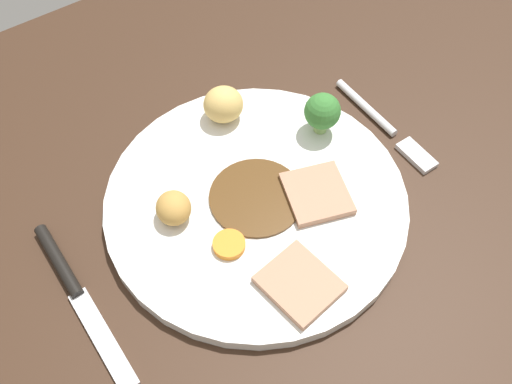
{
  "coord_description": "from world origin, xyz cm",
  "views": [
    {
      "loc": [
        21.3,
        24.94,
        53.0
      ],
      "look_at": [
        2.52,
        -2.0,
        6.0
      ],
      "focal_mm": 41.48,
      "sensor_mm": 36.0,
      "label": 1
    }
  ],
  "objects_px": {
    "meat_slice_under": "(317,194)",
    "carrot_coin_front": "(229,245)",
    "broccoli_floret": "(322,112)",
    "roast_potato_left": "(223,104)",
    "roast_potato_right": "(174,208)",
    "fork": "(386,126)",
    "knife": "(74,288)",
    "dinner_plate": "(256,202)",
    "meat_slice_main": "(300,284)"
  },
  "relations": [
    {
      "from": "meat_slice_under",
      "to": "carrot_coin_front",
      "type": "relative_size",
      "value": 2.05
    },
    {
      "from": "broccoli_floret",
      "to": "roast_potato_left",
      "type": "bearing_deg",
      "value": -45.1
    },
    {
      "from": "roast_potato_right",
      "to": "fork",
      "type": "distance_m",
      "value": 0.25
    },
    {
      "from": "roast_potato_left",
      "to": "knife",
      "type": "xyz_separation_m",
      "value": [
        0.22,
        0.09,
        -0.03
      ]
    },
    {
      "from": "dinner_plate",
      "to": "roast_potato_right",
      "type": "xyz_separation_m",
      "value": [
        0.08,
        -0.03,
        0.02
      ]
    },
    {
      "from": "roast_potato_right",
      "to": "fork",
      "type": "relative_size",
      "value": 0.24
    },
    {
      "from": "carrot_coin_front",
      "to": "broccoli_floret",
      "type": "bearing_deg",
      "value": -157.99
    },
    {
      "from": "roast_potato_right",
      "to": "meat_slice_main",
      "type": "bearing_deg",
      "value": 112.84
    },
    {
      "from": "roast_potato_right",
      "to": "dinner_plate",
      "type": "bearing_deg",
      "value": 160.35
    },
    {
      "from": "roast_potato_right",
      "to": "fork",
      "type": "xyz_separation_m",
      "value": [
        -0.25,
        0.03,
        -0.02
      ]
    },
    {
      "from": "meat_slice_main",
      "to": "fork",
      "type": "xyz_separation_m",
      "value": [
        -0.2,
        -0.1,
        -0.01
      ]
    },
    {
      "from": "dinner_plate",
      "to": "knife",
      "type": "bearing_deg",
      "value": -5.56
    },
    {
      "from": "meat_slice_under",
      "to": "roast_potato_left",
      "type": "bearing_deg",
      "value": -82.87
    },
    {
      "from": "carrot_coin_front",
      "to": "knife",
      "type": "xyz_separation_m",
      "value": [
        0.14,
        -0.05,
        -0.01
      ]
    },
    {
      "from": "meat_slice_under",
      "to": "broccoli_floret",
      "type": "bearing_deg",
      "value": -130.68
    },
    {
      "from": "broccoli_floret",
      "to": "fork",
      "type": "bearing_deg",
      "value": 155.36
    },
    {
      "from": "meat_slice_main",
      "to": "fork",
      "type": "height_order",
      "value": "meat_slice_main"
    },
    {
      "from": "meat_slice_under",
      "to": "broccoli_floret",
      "type": "xyz_separation_m",
      "value": [
        -0.06,
        -0.07,
        0.02
      ]
    },
    {
      "from": "roast_potato_right",
      "to": "knife",
      "type": "distance_m",
      "value": 0.12
    },
    {
      "from": "meat_slice_main",
      "to": "broccoli_floret",
      "type": "distance_m",
      "value": 0.19
    },
    {
      "from": "meat_slice_under",
      "to": "knife",
      "type": "distance_m",
      "value": 0.24
    },
    {
      "from": "meat_slice_under",
      "to": "fork",
      "type": "xyz_separation_m",
      "value": [
        -0.13,
        -0.03,
        -0.01
      ]
    },
    {
      "from": "roast_potato_left",
      "to": "fork",
      "type": "distance_m",
      "value": 0.18
    },
    {
      "from": "carrot_coin_front",
      "to": "meat_slice_under",
      "type": "bearing_deg",
      "value": 179.11
    },
    {
      "from": "carrot_coin_front",
      "to": "fork",
      "type": "xyz_separation_m",
      "value": [
        -0.23,
        -0.03,
        -0.01
      ]
    },
    {
      "from": "dinner_plate",
      "to": "roast_potato_right",
      "type": "relative_size",
      "value": 8.23
    },
    {
      "from": "meat_slice_under",
      "to": "carrot_coin_front",
      "type": "height_order",
      "value": "meat_slice_under"
    },
    {
      "from": "meat_slice_under",
      "to": "roast_potato_left",
      "type": "distance_m",
      "value": 0.14
    },
    {
      "from": "meat_slice_main",
      "to": "roast_potato_left",
      "type": "relative_size",
      "value": 1.51
    },
    {
      "from": "broccoli_floret",
      "to": "roast_potato_right",
      "type": "bearing_deg",
      "value": 1.97
    },
    {
      "from": "meat_slice_under",
      "to": "fork",
      "type": "bearing_deg",
      "value": -164.7
    },
    {
      "from": "dinner_plate",
      "to": "broccoli_floret",
      "type": "xyz_separation_m",
      "value": [
        -0.11,
        -0.03,
        0.03
      ]
    },
    {
      "from": "dinner_plate",
      "to": "fork",
      "type": "relative_size",
      "value": 1.97
    },
    {
      "from": "meat_slice_under",
      "to": "roast_potato_right",
      "type": "distance_m",
      "value": 0.14
    },
    {
      "from": "dinner_plate",
      "to": "carrot_coin_front",
      "type": "bearing_deg",
      "value": 30.6
    },
    {
      "from": "dinner_plate",
      "to": "carrot_coin_front",
      "type": "height_order",
      "value": "carrot_coin_front"
    },
    {
      "from": "meat_slice_main",
      "to": "fork",
      "type": "distance_m",
      "value": 0.22
    },
    {
      "from": "knife",
      "to": "meat_slice_under",
      "type": "bearing_deg",
      "value": 78.0
    },
    {
      "from": "roast_potato_right",
      "to": "carrot_coin_front",
      "type": "height_order",
      "value": "roast_potato_right"
    },
    {
      "from": "roast_potato_right",
      "to": "knife",
      "type": "relative_size",
      "value": 0.2
    },
    {
      "from": "dinner_plate",
      "to": "knife",
      "type": "relative_size",
      "value": 1.62
    },
    {
      "from": "dinner_plate",
      "to": "broccoli_floret",
      "type": "relative_size",
      "value": 6.26
    },
    {
      "from": "carrot_coin_front",
      "to": "fork",
      "type": "bearing_deg",
      "value": -171.83
    },
    {
      "from": "roast_potato_left",
      "to": "meat_slice_under",
      "type": "bearing_deg",
      "value": 97.13
    },
    {
      "from": "meat_slice_main",
      "to": "roast_potato_right",
      "type": "distance_m",
      "value": 0.14
    },
    {
      "from": "broccoli_floret",
      "to": "knife",
      "type": "height_order",
      "value": "broccoli_floret"
    },
    {
      "from": "fork",
      "to": "meat_slice_main",
      "type": "bearing_deg",
      "value": -62.48
    },
    {
      "from": "broccoli_floret",
      "to": "fork",
      "type": "distance_m",
      "value": 0.08
    },
    {
      "from": "dinner_plate",
      "to": "meat_slice_under",
      "type": "height_order",
      "value": "meat_slice_under"
    },
    {
      "from": "meat_slice_main",
      "to": "carrot_coin_front",
      "type": "relative_size",
      "value": 2.11
    }
  ]
}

